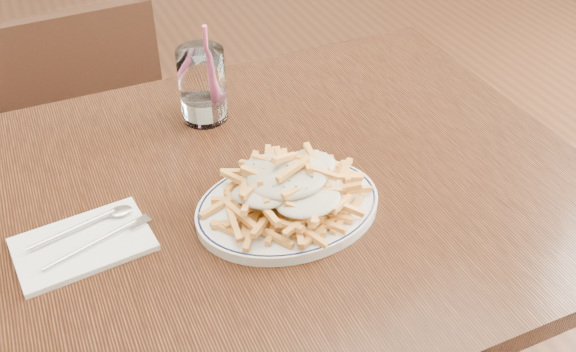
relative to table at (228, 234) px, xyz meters
name	(u,v)px	position (x,y,z in m)	size (l,w,h in m)	color
table	(228,234)	(0.00, 0.00, 0.00)	(1.20, 0.80, 0.75)	black
chair_far	(84,133)	(-0.15, 0.70, -0.20)	(0.40, 0.40, 0.83)	black
fries_plate	(288,207)	(0.08, -0.07, 0.09)	(0.32, 0.29, 0.02)	white
loaded_fries	(288,183)	(0.08, -0.07, 0.13)	(0.27, 0.23, 0.07)	gold
napkin	(83,244)	(-0.22, -0.02, 0.08)	(0.19, 0.12, 0.01)	white
cutlery	(81,238)	(-0.22, -0.01, 0.09)	(0.18, 0.11, 0.01)	silver
water_glass	(203,89)	(0.04, 0.23, 0.14)	(0.08, 0.08, 0.19)	white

